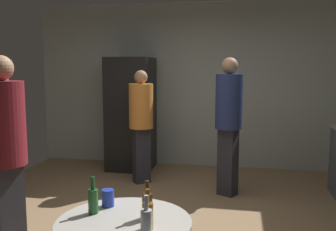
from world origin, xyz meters
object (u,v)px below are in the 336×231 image
beer_bottle_brown (147,205)px  person_in_maroon_shirt (5,145)px  beer_bottle_clear (146,222)px  beer_bottle_green (93,200)px  beer_bottle_amber (148,215)px  person_in_navy_shirt (229,115)px  refrigerator (131,114)px  plastic_cup_blue (108,198)px  person_in_orange_shirt (141,118)px

beer_bottle_brown → person_in_maroon_shirt: 1.45m
beer_bottle_clear → person_in_maroon_shirt: person_in_maroon_shirt is taller
beer_bottle_green → beer_bottle_amber: bearing=-22.7°
beer_bottle_brown → beer_bottle_amber: bearing=-74.8°
beer_bottle_amber → person_in_navy_shirt: bearing=82.9°
beer_bottle_amber → person_in_maroon_shirt: (-1.36, 0.71, 0.19)m
beer_bottle_amber → beer_bottle_clear: (0.02, -0.10, 0.00)m
refrigerator → beer_bottle_clear: refrigerator is taller
plastic_cup_blue → person_in_orange_shirt: bearing=100.9°
plastic_cup_blue → person_in_navy_shirt: size_ratio=0.06×
beer_bottle_green → person_in_orange_shirt: bearing=99.6°
person_in_maroon_shirt → person_in_orange_shirt: 2.44m
person_in_navy_shirt → person_in_orange_shirt: size_ratio=1.10×
beer_bottle_green → person_in_maroon_shirt: 1.14m
beer_bottle_amber → person_in_navy_shirt: (0.35, 2.80, 0.22)m
beer_bottle_brown → person_in_orange_shirt: (-0.84, 2.95, 0.11)m
beer_bottle_amber → beer_bottle_brown: size_ratio=1.00×
refrigerator → beer_bottle_brown: (1.20, -3.65, -0.08)m
beer_bottle_green → person_in_navy_shirt: bearing=74.5°
beer_bottle_green → beer_bottle_clear: bearing=-32.6°
beer_bottle_clear → refrigerator: bearing=107.9°
person_in_navy_shirt → person_in_maroon_shirt: size_ratio=1.02×
refrigerator → person_in_orange_shirt: (0.36, -0.70, 0.03)m
beer_bottle_clear → person_in_navy_shirt: bearing=83.5°
person_in_navy_shirt → person_in_orange_shirt: 1.27m
beer_bottle_amber → beer_bottle_clear: bearing=-79.8°
person_in_orange_shirt → beer_bottle_green: bearing=-25.5°
beer_bottle_green → person_in_maroon_shirt: person_in_maroon_shirt is taller
beer_bottle_brown → beer_bottle_green: bearing=178.1°
refrigerator → person_in_navy_shirt: size_ratio=1.02×
person_in_navy_shirt → refrigerator: bearing=-93.2°
beer_bottle_amber → person_in_maroon_shirt: bearing=152.5°
person_in_orange_shirt → plastic_cup_blue: bearing=-24.1°
person_in_navy_shirt → person_in_maroon_shirt: person_in_navy_shirt is taller
beer_bottle_clear → plastic_cup_blue: beer_bottle_clear is taller
person_in_navy_shirt → person_in_maroon_shirt: (-1.71, -2.09, -0.02)m
beer_bottle_green → person_in_orange_shirt: size_ratio=0.14×
beer_bottle_amber → refrigerator: bearing=108.1°
beer_bottle_brown → plastic_cup_blue: size_ratio=2.09×
beer_bottle_amber → beer_bottle_brown: bearing=105.2°
beer_bottle_green → plastic_cup_blue: size_ratio=2.09×
plastic_cup_blue → person_in_maroon_shirt: bearing=157.7°
person_in_navy_shirt → beer_bottle_brown: bearing=20.8°
beer_bottle_clear → person_in_navy_shirt: person_in_navy_shirt is taller
person_in_orange_shirt → beer_bottle_brown: bearing=-19.1°
person_in_navy_shirt → person_in_orange_shirt: bearing=-74.7°
beer_bottle_clear → plastic_cup_blue: (-0.36, 0.39, -0.03)m
refrigerator → beer_bottle_green: refrigerator is taller
refrigerator → plastic_cup_blue: bearing=-75.5°
person_in_maroon_shirt → person_in_orange_shirt: person_in_maroon_shirt is taller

